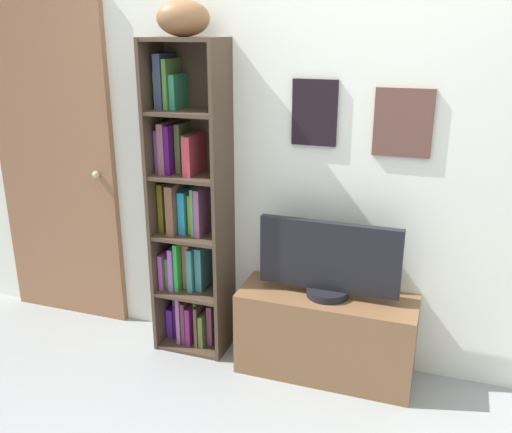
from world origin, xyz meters
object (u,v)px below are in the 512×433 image
object	(u,v)px
television	(329,261)
door	(56,163)
tv_stand	(326,335)
football	(183,18)
bookshelf	(188,215)

from	to	relation	value
television	door	bearing A→B (deg)	175.13
television	door	world-z (taller)	door
tv_stand	television	distance (m)	0.43
door	football	bearing A→B (deg)	-6.84
television	door	xyz separation A→B (m)	(-1.73, 0.15, 0.34)
football	tv_stand	size ratio (longest dim) A/B	0.28
bookshelf	television	xyz separation A→B (m)	(0.81, -0.06, -0.13)
bookshelf	football	distance (m)	1.04
football	television	world-z (taller)	football
bookshelf	door	distance (m)	0.95
tv_stand	football	bearing A→B (deg)	177.46
door	television	bearing A→B (deg)	-4.87
bookshelf	tv_stand	distance (m)	0.99
bookshelf	television	world-z (taller)	bookshelf
tv_stand	door	distance (m)	1.90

